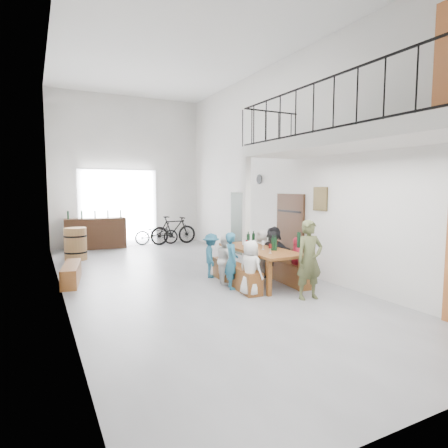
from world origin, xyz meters
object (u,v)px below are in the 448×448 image
oak_barrel (76,244)px  serving_counter (96,233)px  side_bench (71,274)px  host_standing (309,260)px  bicycle_near (157,233)px  bench_inner (235,275)px  tasting_table (260,252)px

oak_barrel → serving_counter: serving_counter is taller
side_bench → serving_counter: size_ratio=0.74×
host_standing → bicycle_near: (-0.59, 8.10, -0.35)m
serving_counter → host_standing: (2.79, -8.15, 0.23)m
serving_counter → oak_barrel: bearing=-111.0°
serving_counter → side_bench: bearing=-101.2°
bench_inner → oak_barrel: bearing=126.3°
host_standing → oak_barrel: bearing=126.9°
tasting_table → serving_counter: 7.16m
oak_barrel → host_standing: (3.64, -6.26, 0.29)m
host_standing → bicycle_near: 8.13m
serving_counter → host_standing: host_standing is taller
oak_barrel → host_standing: bearing=-59.8°
side_bench → serving_counter: (1.22, 4.75, 0.33)m
bench_inner → oak_barrel: 5.51m
serving_counter → host_standing: bearing=-67.9°
bicycle_near → host_standing: bearing=-166.6°
bench_inner → host_standing: (0.78, -1.55, 0.54)m
host_standing → tasting_table: bearing=104.3°
side_bench → bicycle_near: bicycle_near is taller
bench_inner → serving_counter: serving_counter is taller
oak_barrel → bicycle_near: (3.05, 1.84, -0.06)m
bench_inner → host_standing: 1.82m
tasting_table → bicycle_near: (-0.40, 6.62, -0.28)m
side_bench → serving_counter: serving_counter is taller
tasting_table → bench_inner: 0.76m
serving_counter → bicycle_near: 2.20m
tasting_table → oak_barrel: (-3.45, 4.78, -0.22)m
side_bench → host_standing: (4.01, -3.40, 0.56)m
side_bench → host_standing: host_standing is taller
tasting_table → bicycle_near: size_ratio=1.42×
bench_inner → host_standing: size_ratio=1.32×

